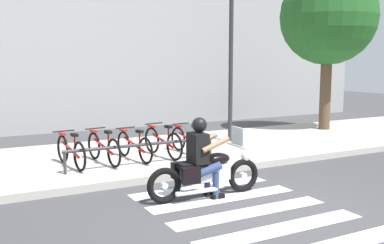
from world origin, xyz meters
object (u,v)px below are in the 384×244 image
motorcycle (206,172)px  tree_near_rack (328,17)px  bicycle_2 (134,146)px  bike_rack (143,146)px  bicycle_1 (103,148)px  street_lamp (231,50)px  bicycle_0 (71,151)px  bicycle_3 (163,142)px  bicycle_4 (190,140)px  rider (202,152)px

motorcycle → tree_near_rack: size_ratio=0.40×
motorcycle → bicycle_2: 2.80m
bike_rack → tree_near_rack: (7.27, 2.04, 3.23)m
bicycle_1 → street_lamp: (4.00, 1.09, 2.19)m
bicycle_0 → bike_rack: (1.42, -0.55, 0.07)m
bicycle_1 → bicycle_2: bicycle_1 is taller
tree_near_rack → bicycle_3: bearing=-167.2°
bicycle_4 → tree_near_rack: size_ratio=0.29×
bike_rack → tree_near_rack: size_ratio=0.64×
motorcycle → bicycle_4: bearing=67.6°
bicycle_2 → motorcycle: bearing=-84.3°
motorcycle → rider: (-0.08, 0.01, 0.36)m
bicycle_1 → bicycle_3: bicycle_3 is taller
bike_rack → tree_near_rack: 8.21m
bike_rack → street_lamp: 4.25m
rider → street_lamp: size_ratio=0.32×
bicycle_3 → bicycle_4: size_ratio=1.03×
motorcycle → street_lamp: bearing=52.1°
bike_rack → bicycle_4: bearing=21.3°
rider → bicycle_2: size_ratio=0.88×
bicycle_1 → bicycle_3: 1.42m
street_lamp → tree_near_rack: bearing=5.7°
bicycle_4 → bicycle_2: bearing=180.0°
bicycle_3 → bicycle_1: bearing=180.0°
bicycle_4 → street_lamp: 3.09m
bicycle_0 → bicycle_4: bicycle_0 is taller
bicycle_0 → bike_rack: 1.53m
rider → street_lamp: (3.09, 3.86, 1.87)m
bicycle_2 → bicycle_4: bearing=-0.0°
bicycle_1 → street_lamp: street_lamp is taller
rider → tree_near_rack: 8.78m
bicycle_2 → bicycle_1: bearing=-179.9°
motorcycle → bike_rack: size_ratio=0.63×
bicycle_1 → bicycle_2: (0.71, 0.00, -0.01)m
bicycle_0 → street_lamp: street_lamp is taller
bicycle_2 → bike_rack: (0.00, -0.56, 0.08)m
bicycle_2 → street_lamp: (3.29, 1.08, 2.21)m
bicycle_1 → bike_rack: (0.71, -0.55, 0.07)m
bicycle_4 → bike_rack: bicycle_4 is taller
bicycle_2 → bicycle_3: 0.71m
rider → bicycle_0: (-1.62, 2.77, -0.32)m
rider → tree_near_rack: bearing=31.1°
bicycle_1 → tree_near_rack: 8.77m
bicycle_4 → bike_rack: bearing=-158.7°
rider → motorcycle: bearing=-5.3°
bicycle_0 → tree_near_rack: 9.42m
bicycle_3 → tree_near_rack: 7.49m
bicycle_4 → street_lamp: street_lamp is taller
bicycle_0 → tree_near_rack: (8.70, 1.49, 3.30)m
rider → bike_rack: (-0.20, 2.22, -0.25)m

